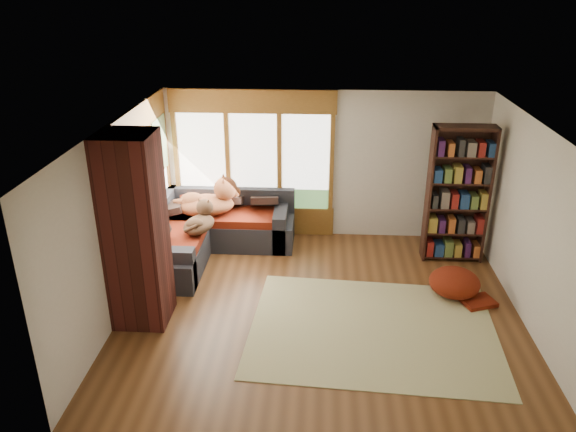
% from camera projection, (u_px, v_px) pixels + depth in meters
% --- Properties ---
extents(floor, '(5.50, 5.50, 0.00)m').
position_uv_depth(floor, '(320.00, 309.00, 7.90)').
color(floor, '#533117').
rests_on(floor, ground).
extents(ceiling, '(5.50, 5.50, 0.00)m').
position_uv_depth(ceiling, '(325.00, 128.00, 6.87)').
color(ceiling, white).
extents(wall_back, '(5.50, 0.04, 2.60)m').
position_uv_depth(wall_back, '(323.00, 165.00, 9.68)').
color(wall_back, silver).
rests_on(wall_back, ground).
extents(wall_front, '(5.50, 0.04, 2.60)m').
position_uv_depth(wall_front, '(322.00, 338.00, 5.10)').
color(wall_front, silver).
rests_on(wall_front, ground).
extents(wall_left, '(0.04, 5.00, 2.60)m').
position_uv_depth(wall_left, '(118.00, 220.00, 7.54)').
color(wall_left, silver).
rests_on(wall_left, ground).
extents(wall_right, '(0.04, 5.00, 2.60)m').
position_uv_depth(wall_right, '(536.00, 230.00, 7.24)').
color(wall_right, silver).
rests_on(wall_right, ground).
extents(windows_back, '(2.82, 0.10, 1.90)m').
position_uv_depth(windows_back, '(254.00, 162.00, 9.69)').
color(windows_back, brown).
rests_on(windows_back, wall_back).
extents(windows_left, '(0.10, 2.62, 1.90)m').
position_uv_depth(windows_left, '(146.00, 186.00, 8.61)').
color(windows_left, brown).
rests_on(windows_left, wall_left).
extents(roller_blind, '(0.03, 0.72, 0.90)m').
position_uv_depth(roller_blind, '(160.00, 145.00, 9.21)').
color(roller_blind, '#6F8C5E').
rests_on(roller_blind, wall_left).
extents(brick_chimney, '(0.70, 0.70, 2.60)m').
position_uv_depth(brick_chimney, '(135.00, 232.00, 7.20)').
color(brick_chimney, '#471914').
rests_on(brick_chimney, ground).
extents(sectional_sofa, '(2.20, 2.20, 0.80)m').
position_uv_depth(sectional_sofa, '(205.00, 235.00, 9.44)').
color(sectional_sofa, '#222326').
rests_on(sectional_sofa, ground).
extents(area_rug, '(3.38, 2.67, 0.01)m').
position_uv_depth(area_rug, '(373.00, 329.00, 7.45)').
color(area_rug, '#ECE9BA').
rests_on(area_rug, ground).
extents(bookshelf, '(0.96, 0.32, 2.24)m').
position_uv_depth(bookshelf, '(458.00, 195.00, 8.88)').
color(bookshelf, '#321810').
rests_on(bookshelf, ground).
extents(pouf, '(0.87, 0.87, 0.40)m').
position_uv_depth(pouf, '(454.00, 282.00, 8.18)').
color(pouf, maroon).
rests_on(pouf, area_rug).
extents(dog_tan, '(1.11, 0.79, 0.56)m').
position_uv_depth(dog_tan, '(210.00, 202.00, 9.43)').
color(dog_tan, brown).
rests_on(dog_tan, sectional_sofa).
extents(dog_brindle, '(0.58, 0.78, 0.39)m').
position_uv_depth(dog_brindle, '(201.00, 222.00, 8.87)').
color(dog_brindle, '#322118').
rests_on(dog_brindle, sectional_sofa).
extents(throw_pillows, '(1.98, 1.68, 0.45)m').
position_uv_depth(throw_pillows, '(208.00, 205.00, 9.39)').
color(throw_pillows, black).
rests_on(throw_pillows, sectional_sofa).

